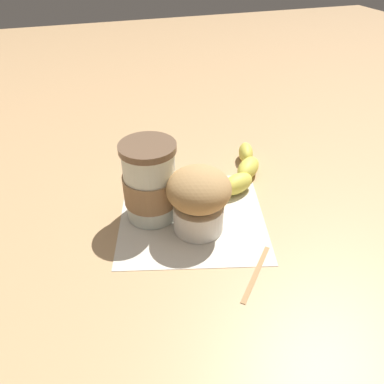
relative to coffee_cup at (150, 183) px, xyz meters
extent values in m
plane|color=tan|center=(0.06, -0.02, -0.06)|extent=(3.00, 3.00, 0.00)
cube|color=beige|center=(0.06, -0.02, -0.06)|extent=(0.28, 0.28, 0.00)
cylinder|color=silver|center=(0.00, 0.00, 0.00)|extent=(0.08, 0.08, 0.12)
cylinder|color=brown|center=(0.00, 0.00, 0.06)|extent=(0.08, 0.08, 0.01)
cylinder|color=#997551|center=(0.00, 0.00, -0.01)|extent=(0.08, 0.08, 0.05)
cylinder|color=white|center=(0.06, -0.05, -0.04)|extent=(0.08, 0.08, 0.04)
ellipsoid|color=#AD8451|center=(0.06, -0.05, 0.01)|extent=(0.10, 0.10, 0.06)
ellipsoid|color=#D6CC4C|center=(0.10, -0.01, -0.04)|extent=(0.06, 0.03, 0.03)
ellipsoid|color=#D6CC4C|center=(0.15, 0.01, -0.04)|extent=(0.07, 0.05, 0.03)
ellipsoid|color=#D6CC4C|center=(0.19, 0.05, -0.04)|extent=(0.07, 0.07, 0.03)
ellipsoid|color=#D6CC4C|center=(0.21, 0.11, -0.04)|extent=(0.05, 0.06, 0.03)
cube|color=#9E7547|center=(0.10, -0.17, -0.06)|extent=(0.08, 0.08, 0.00)
camera|label=1|loc=(-0.09, -0.47, 0.32)|focal=35.00mm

